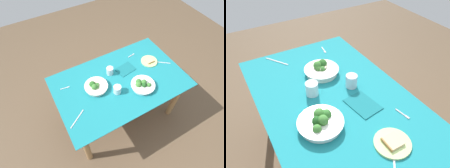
# 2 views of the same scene
# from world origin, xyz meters

# --- Properties ---
(ground_plane) EXTENTS (6.00, 6.00, 0.00)m
(ground_plane) POSITION_xyz_m (0.00, 0.00, 0.00)
(ground_plane) COLOR brown
(dining_table) EXTENTS (1.45, 0.92, 0.73)m
(dining_table) POSITION_xyz_m (0.00, 0.00, 0.62)
(dining_table) COLOR #197A84
(dining_table) RESTS_ON ground_plane
(broccoli_bowl_far) EXTENTS (0.25, 0.25, 0.10)m
(broccoli_bowl_far) POSITION_xyz_m (-0.28, 0.05, 0.77)
(broccoli_bowl_far) COLOR silver
(broccoli_bowl_far) RESTS_ON dining_table
(broccoli_bowl_near) EXTENTS (0.26, 0.26, 0.09)m
(broccoli_bowl_near) POSITION_xyz_m (0.17, -0.18, 0.77)
(broccoli_bowl_near) COLOR white
(broccoli_bowl_near) RESTS_ON dining_table
(bread_side_plate) EXTENTS (0.20, 0.20, 0.03)m
(bread_side_plate) POSITION_xyz_m (0.46, 0.09, 0.74)
(bread_side_plate) COLOR #B7D684
(bread_side_plate) RESTS_ON dining_table
(water_glass_center) EXTENTS (0.08, 0.08, 0.09)m
(water_glass_center) POSITION_xyz_m (-0.10, -0.11, 0.78)
(water_glass_center) COLOR silver
(water_glass_center) RESTS_ON dining_table
(water_glass_side) EXTENTS (0.08, 0.08, 0.09)m
(water_glass_side) POSITION_xyz_m (-0.04, 0.16, 0.78)
(water_glass_side) COLOR silver
(water_glass_side) RESTS_ON dining_table
(fork_by_far_bowl) EXTENTS (0.10, 0.03, 0.00)m
(fork_by_far_bowl) POSITION_xyz_m (0.33, 0.28, 0.74)
(fork_by_far_bowl) COLOR #B7B7BC
(fork_by_far_bowl) RESTS_ON dining_table
(fork_by_near_bowl) EXTENTS (0.10, 0.03, 0.00)m
(fork_by_near_bowl) POSITION_xyz_m (-0.57, 0.21, 0.74)
(fork_by_near_bowl) COLOR #B7B7BC
(fork_by_near_bowl) RESTS_ON dining_table
(table_knife_left) EXTENTS (0.19, 0.13, 0.00)m
(table_knife_left) POSITION_xyz_m (-0.60, -0.19, 0.74)
(table_knife_left) COLOR #B7B7BC
(table_knife_left) RESTS_ON dining_table
(table_knife_right) EXTENTS (0.16, 0.13, 0.00)m
(table_knife_right) POSITION_xyz_m (0.59, -0.01, 0.74)
(table_knife_right) COLOR #B7B7BC
(table_knife_right) RESTS_ON dining_table
(napkin_folded_upper) EXTENTS (0.23, 0.18, 0.01)m
(napkin_folded_upper) POSITION_xyz_m (0.15, 0.12, 0.74)
(napkin_folded_upper) COLOR #156870
(napkin_folded_upper) RESTS_ON dining_table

